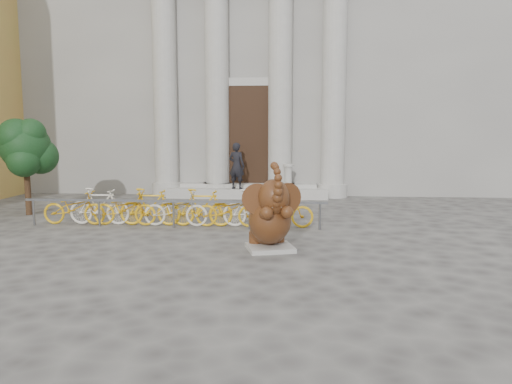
# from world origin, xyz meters

# --- Properties ---
(ground) EXTENTS (80.00, 80.00, 0.00)m
(ground) POSITION_xyz_m (0.00, 0.00, 0.00)
(ground) COLOR #474442
(ground) RESTS_ON ground
(classical_building) EXTENTS (22.00, 10.70, 12.00)m
(classical_building) POSITION_xyz_m (0.00, 14.93, 5.98)
(classical_building) COLOR gray
(classical_building) RESTS_ON ground
(entrance_steps) EXTENTS (6.00, 1.20, 0.36)m
(entrance_steps) POSITION_xyz_m (0.00, 9.40, 0.18)
(entrance_steps) COLOR #A8A59E
(entrance_steps) RESTS_ON ground
(elephant_statue) EXTENTS (1.24, 1.50, 1.90)m
(elephant_statue) POSITION_xyz_m (1.27, 1.13, 0.69)
(elephant_statue) COLOR #A8A59E
(elephant_statue) RESTS_ON ground
(bike_rack) EXTENTS (8.00, 0.53, 1.00)m
(bike_rack) POSITION_xyz_m (-1.38, 3.65, 0.50)
(bike_rack) COLOR slate
(bike_rack) RESTS_ON ground
(tree) EXTENTS (1.66, 1.51, 2.88)m
(tree) POSITION_xyz_m (-6.18, 5.00, 2.01)
(tree) COLOR #332114
(tree) RESTS_ON ground
(pedestrian) EXTENTS (0.73, 0.61, 1.72)m
(pedestrian) POSITION_xyz_m (-0.37, 9.05, 1.22)
(pedestrian) COLOR black
(pedestrian) RESTS_ON entrance_steps
(balustrade_post) EXTENTS (0.38, 0.38, 0.94)m
(balustrade_post) POSITION_xyz_m (1.53, 9.10, 0.79)
(balustrade_post) COLOR #A8A59E
(balustrade_post) RESTS_ON entrance_steps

